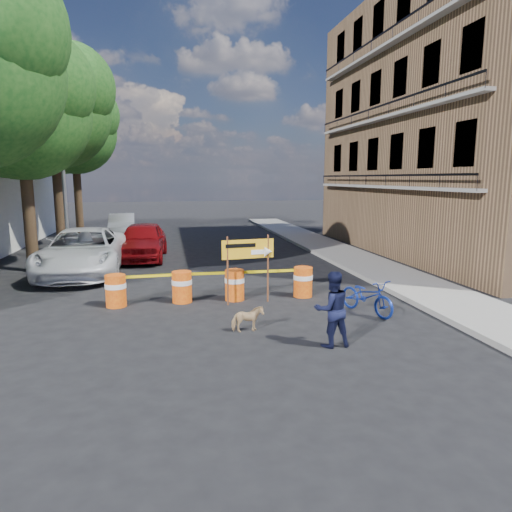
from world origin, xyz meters
name	(u,v)px	position (x,y,z in m)	size (l,w,h in m)	color
ground	(236,314)	(0.00, 0.00, 0.00)	(120.00, 120.00, 0.00)	black
sidewalk_east	(361,262)	(6.20, 6.00, 0.07)	(2.40, 40.00, 0.15)	gray
apartment_building	(466,124)	(12.00, 8.00, 6.00)	(8.00, 16.00, 12.00)	#916A49
tree_mid_a	(22,109)	(-6.74, 7.00, 6.01)	(5.25, 5.00, 8.68)	#332316
tree_mid_b	(54,109)	(-6.73, 12.00, 6.71)	(5.67, 5.40, 9.62)	#332316
tree_far	(75,131)	(-6.74, 17.00, 6.22)	(5.04, 4.80, 8.84)	#332316
streetlamp	(64,158)	(-5.93, 9.50, 4.38)	(1.25, 0.18, 8.00)	gray
barrel_far_left	(116,290)	(-3.16, 1.31, 0.47)	(0.58, 0.58, 0.90)	red
barrel_mid_left	(182,286)	(-1.34, 1.41, 0.47)	(0.58, 0.58, 0.90)	red
barrel_mid_right	(235,284)	(0.18, 1.37, 0.47)	(0.58, 0.58, 0.90)	red
barrel_far_right	(303,281)	(2.26, 1.37, 0.47)	(0.58, 0.58, 0.90)	red
detour_sign	(255,254)	(0.71, 0.95, 1.43)	(1.51, 0.32, 1.95)	#592D19
pedestrian	(332,309)	(1.65, -2.72, 0.81)	(0.79, 0.62, 1.62)	black
bicycle	(367,280)	(3.39, -0.65, 0.90)	(0.63, 0.95, 1.80)	#122B9A
dog	(247,319)	(0.06, -1.48, 0.31)	(0.33, 0.72, 0.61)	tan
suv_white	(83,252)	(-4.80, 6.13, 0.84)	(2.79, 6.06, 1.68)	white
sedan_red	(142,241)	(-2.80, 8.96, 0.81)	(1.92, 4.78, 1.63)	maroon
sedan_silver	(122,225)	(-4.42, 17.29, 0.70)	(1.49, 4.27, 1.41)	#A5A6AC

